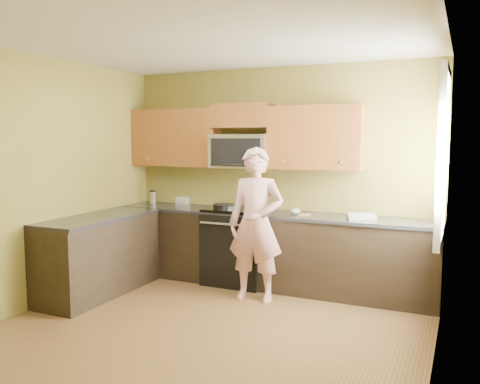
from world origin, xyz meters
The scene contains 27 objects.
floor centered at (0.00, 0.00, 0.00)m, with size 4.00×4.00×0.00m, color brown.
ceiling centered at (0.00, 0.00, 2.70)m, with size 4.00×4.00×0.00m, color white.
wall_back centered at (0.00, 2.00, 1.35)m, with size 4.00×4.00×0.00m, color olive.
wall_front centered at (0.00, -2.00, 1.35)m, with size 4.00×4.00×0.00m, color olive.
wall_left centered at (-2.00, 0.00, 1.35)m, with size 4.00×4.00×0.00m, color olive.
wall_right centered at (2.00, 0.00, 1.35)m, with size 4.00×4.00×0.00m, color olive.
cabinet_back_run centered at (0.00, 1.70, 0.44)m, with size 4.00×0.60×0.88m, color black.
cabinet_left_run centered at (-1.70, 0.60, 0.44)m, with size 0.60×1.60×0.88m, color black.
countertop_back centered at (0.00, 1.69, 0.90)m, with size 4.00×0.62×0.04m, color black.
countertop_left centered at (-1.69, 0.60, 0.90)m, with size 0.62×1.60×0.04m, color black.
stove centered at (-0.40, 1.68, 0.47)m, with size 0.76×0.65×0.95m, color black, non-canonical shape.
microwave centered at (-0.40, 1.80, 1.45)m, with size 0.76×0.40×0.42m, color silver, non-canonical shape.
upper_cab_left centered at (-1.39, 1.83, 1.45)m, with size 1.22×0.33×0.75m, color brown, non-canonical shape.
upper_cab_right centered at (0.54, 1.83, 1.45)m, with size 1.12×0.33×0.75m, color brown, non-canonical shape.
upper_cab_over_mw centered at (-0.40, 1.83, 2.10)m, with size 0.76×0.33×0.30m, color brown.
window centered at (1.98, 1.20, 1.65)m, with size 0.06×1.06×1.66m, color white, non-canonical shape.
woman centered at (0.06, 1.15, 0.86)m, with size 0.63×0.41×1.73m, color #D66B6B.
frying_pan centered at (-0.51, 1.53, 0.95)m, with size 0.29×0.51×0.07m, color black, non-canonical shape.
butter_tub centered at (-0.07, 1.51, 0.92)m, with size 0.11×0.11×0.08m, color yellow, non-canonical shape.
toast_slice centered at (0.48, 1.64, 0.93)m, with size 0.11×0.11×0.01m, color #B27F47.
napkin_a centered at (-0.18, 1.60, 0.95)m, with size 0.11×0.12×0.06m, color silver.
napkin_b centered at (0.34, 1.71, 0.95)m, with size 0.12×0.13×0.07m, color silver.
dish_towel centered at (1.12, 1.69, 0.95)m, with size 0.30×0.24×0.05m, color silver.
travel_mug centered at (-1.76, 1.82, 0.92)m, with size 0.09×0.09×0.18m, color silver, non-canonical shape.
glass_a centered at (-1.18, 1.75, 0.98)m, with size 0.07×0.07×0.12m, color silver.
glass_b centered at (-1.33, 1.76, 0.98)m, with size 0.07×0.07×0.12m, color silver.
glass_c centered at (-1.29, 1.82, 0.98)m, with size 0.07×0.07×0.12m, color silver.
Camera 1 is at (2.18, -3.93, 1.83)m, focal length 37.34 mm.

